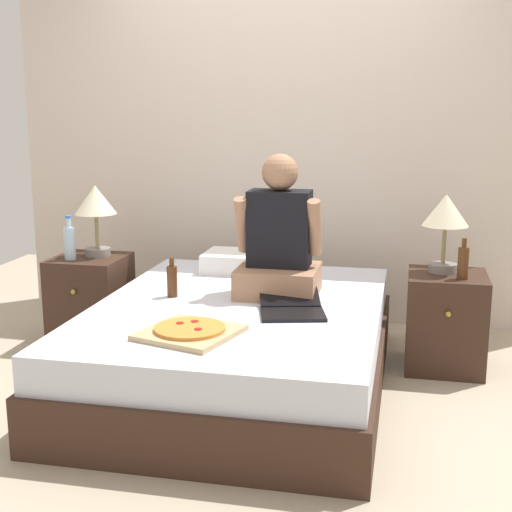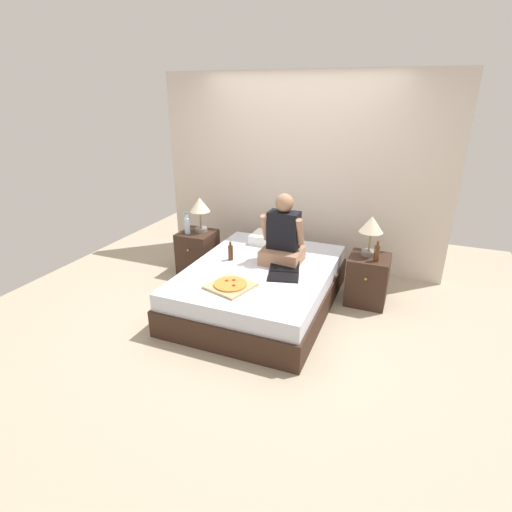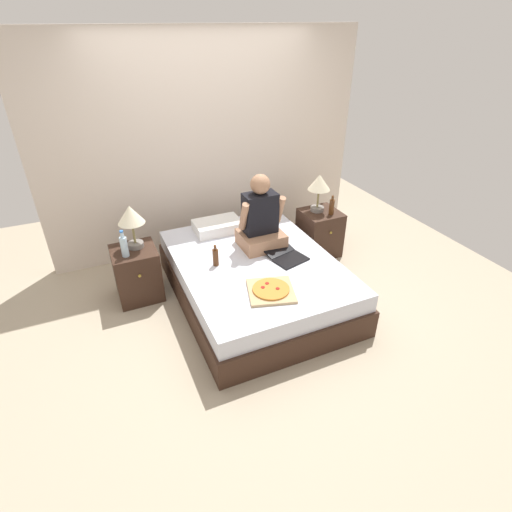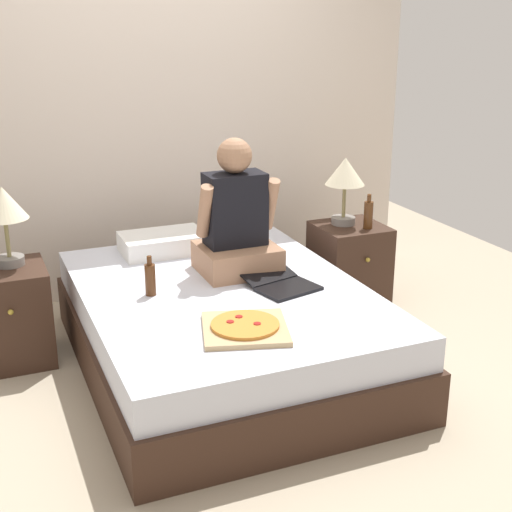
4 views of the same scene
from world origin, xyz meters
TOP-DOWN VIEW (x-y plane):
  - ground_plane at (0.00, 0.00)m, footprint 5.84×5.84m
  - wall_back at (0.00, 1.38)m, footprint 3.84×0.12m
  - bed at (0.00, 0.00)m, footprint 1.54×2.05m
  - nightstand_left at (-1.10, 0.52)m, footprint 0.44×0.47m
  - lamp_on_left_nightstand at (-1.06, 0.57)m, footprint 0.26×0.26m
  - water_bottle at (-1.18, 0.43)m, footprint 0.07×0.07m
  - nightstand_right at (1.10, 0.52)m, footprint 0.44×0.47m
  - lamp_on_right_nightstand at (1.07, 0.57)m, footprint 0.26×0.26m
  - beer_bottle at (1.17, 0.42)m, footprint 0.06×0.06m
  - pillow at (-0.13, 0.74)m, footprint 0.52×0.34m
  - person_seated at (0.17, 0.24)m, footprint 0.47×0.40m
  - laptop at (0.30, -0.10)m, footprint 0.41×0.48m
  - pizza_box at (-0.10, -0.56)m, footprint 0.50×0.50m
  - beer_bottle_on_bed at (-0.39, 0.06)m, footprint 0.06×0.06m

SIDE VIEW (x-z plane):
  - ground_plane at x=0.00m, z-range 0.00..0.00m
  - bed at x=0.00m, z-range 0.00..0.46m
  - nightstand_left at x=-1.10m, z-range 0.00..0.56m
  - nightstand_right at x=1.10m, z-range 0.00..0.56m
  - pizza_box at x=-0.10m, z-range 0.46..0.51m
  - laptop at x=0.30m, z-range 0.45..0.52m
  - pillow at x=-0.13m, z-range 0.46..0.58m
  - beer_bottle_on_bed at x=-0.39m, z-range 0.45..0.67m
  - beer_bottle at x=1.17m, z-range 0.54..0.77m
  - water_bottle at x=-1.18m, z-range 0.53..0.81m
  - person_seated at x=0.17m, z-range 0.36..1.14m
  - lamp_on_left_nightstand at x=-1.06m, z-range 0.66..1.11m
  - lamp_on_right_nightstand at x=1.07m, z-range 0.66..1.11m
  - wall_back at x=0.00m, z-range 0.00..2.50m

